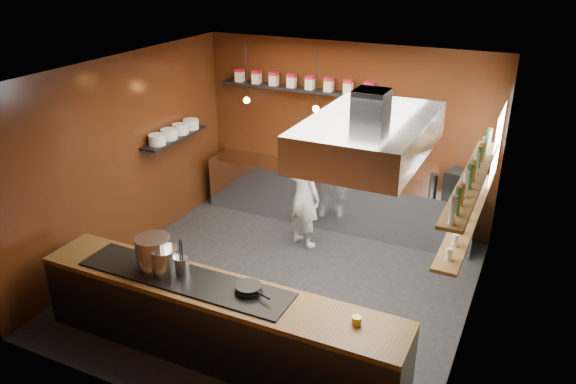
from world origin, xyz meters
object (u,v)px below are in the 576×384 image
Objects in this scene: stockpot_large at (154,253)px; espresso_machine at (460,184)px; stockpot_small at (164,260)px; extractor_hood at (369,135)px; chef at (304,196)px.

stockpot_large is 4.64m from espresso_machine.
stockpot_small is at bearing -8.76° from stockpot_large.
extractor_hood reaches higher than chef.
extractor_hood is at bearing 152.43° from chef.
stockpot_small is 0.82× the size of espresso_machine.
stockpot_large is at bearing 98.09° from chef.
extractor_hood is 5.02× the size of espresso_machine.
espresso_machine is at bearing 52.80° from stockpot_large.
extractor_hood reaches higher than stockpot_large.
extractor_hood is 6.09× the size of stockpot_small.
stockpot_small is at bearing -110.71° from espresso_machine.
chef is (0.46, 2.85, -0.27)m from stockpot_small.
chef is at bearing 77.61° from stockpot_large.
espresso_machine is at bearing 54.56° from stockpot_small.
extractor_hood is 2.69m from stockpot_small.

